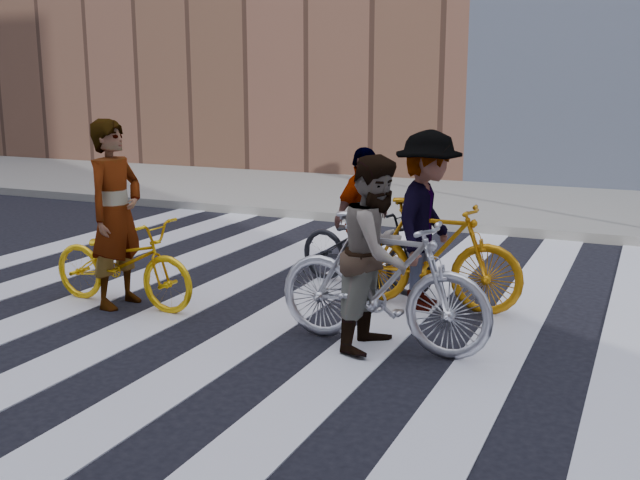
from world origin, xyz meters
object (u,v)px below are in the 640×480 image
Objects in this scene: bike_yellow_left at (122,262)px; bike_silver_mid at (382,282)px; rider_left at (116,214)px; rider_mid at (377,253)px; bike_yellow_right at (430,254)px; bike_dark_rear at (366,247)px; rider_right at (427,221)px; rider_rear at (362,218)px.

bike_silver_mid is (2.93, -0.09, 0.13)m from bike_yellow_left.
rider_left is 1.14× the size of rider_mid.
bike_yellow_right is 3.31m from rider_left.
bike_dark_rear is (-0.90, 0.48, -0.10)m from bike_yellow_right.
rider_right is (2.94, 1.24, 0.46)m from bike_yellow_left.
bike_yellow_right is at bearing -102.43° from rider_rear.
bike_yellow_right is at bearing -90.63° from rider_right.
rider_mid is at bearing -89.48° from bike_yellow_left.
bike_yellow_right reaches higher than bike_yellow_left.
bike_dark_rear is at bearing 29.19° from bike_silver_mid.
rider_mid is (-0.11, -1.34, 0.29)m from bike_yellow_right.
rider_left is 2.72m from rider_rear.
bike_yellow_left is 2.94m from bike_silver_mid.
bike_yellow_left is 3.23m from rider_right.
rider_mid is at bearing -142.11° from bike_dark_rear.
rider_rear is at bearing -47.47° from bike_yellow_left.
bike_yellow_right is at bearing -0.31° from rider_mid.
rider_left reaches higher than bike_yellow_left.
rider_left is at bearing 92.38° from bike_yellow_left.
rider_right reaches higher than rider_mid.
bike_yellow_left is 0.97× the size of rider_right.
bike_yellow_right is 1.03× the size of rider_right.
bike_dark_rear is at bearing -48.81° from rider_left.
bike_yellow_left is 0.92× the size of rider_left.
rider_rear is at bearing 62.55° from bike_yellow_right.
rider_right is (2.99, 1.24, -0.05)m from rider_left.
rider_left is at bearing 111.92° from rider_right.
bike_dark_rear is at bearing 27.88° from rider_mid.
bike_yellow_right is at bearing -103.70° from bike_dark_rear.
bike_yellow_left is 2.69m from rider_rear.
rider_mid is (2.93, -0.09, -0.12)m from rider_left.
bike_yellow_left is at bearing 92.54° from bike_silver_mid.
bike_yellow_right is 1.11× the size of rider_mid.
bike_dark_rear is at bearing 59.90° from rider_right.
rider_rear reaches higher than bike_yellow_right.
bike_dark_rear is at bearing 61.28° from bike_yellow_right.
bike_yellow_right is at bearing 1.82° from bike_silver_mid.
bike_silver_mid reaches higher than bike_dark_rear.
bike_yellow_right is 1.09m from rider_rear.
rider_rear is (-0.89, 1.82, 0.20)m from bike_silver_mid.
rider_rear is (2.09, 1.72, -0.17)m from rider_left.
rider_left reaches higher than bike_dark_rear.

